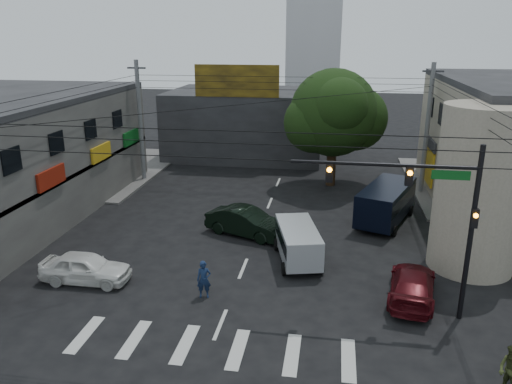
% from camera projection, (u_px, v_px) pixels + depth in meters
% --- Properties ---
extents(ground, '(160.00, 160.00, 0.00)m').
position_uv_depth(ground, '(235.00, 288.00, 22.67)').
color(ground, black).
rests_on(ground, ground).
extents(sidewalk_far_left, '(16.00, 16.00, 0.15)m').
position_uv_depth(sidewalk_far_left, '(69.00, 169.00, 42.26)').
color(sidewalk_far_left, '#514F4C').
rests_on(sidewalk_far_left, ground).
extents(corner_column, '(4.00, 4.00, 8.00)m').
position_uv_depth(corner_column, '(479.00, 190.00, 23.56)').
color(corner_column, gray).
rests_on(corner_column, ground).
extents(building_far, '(14.00, 10.00, 6.00)m').
position_uv_depth(building_far, '(247.00, 123.00, 46.80)').
color(building_far, '#232326').
rests_on(building_far, ground).
extents(billboard, '(7.00, 0.30, 2.60)m').
position_uv_depth(billboard, '(237.00, 81.00, 40.88)').
color(billboard, olive).
rests_on(billboard, building_far).
extents(street_tree, '(6.40, 6.40, 8.70)m').
position_uv_depth(street_tree, '(334.00, 113.00, 36.39)').
color(street_tree, black).
rests_on(street_tree, ground).
extents(traffic_gantry, '(7.10, 0.35, 7.20)m').
position_uv_depth(traffic_gantry, '(429.00, 204.00, 19.08)').
color(traffic_gantry, black).
rests_on(traffic_gantry, ground).
extents(utility_pole_far_left, '(0.32, 0.32, 9.20)m').
position_uv_depth(utility_pole_far_left, '(140.00, 122.00, 37.88)').
color(utility_pole_far_left, '#59595B').
rests_on(utility_pole_far_left, ground).
extents(utility_pole_far_right, '(0.32, 0.32, 9.20)m').
position_uv_depth(utility_pole_far_right, '(427.00, 130.00, 34.74)').
color(utility_pole_far_right, '#59595B').
rests_on(utility_pole_far_right, ground).
extents(dark_sedan, '(5.00, 5.96, 1.58)m').
position_uv_depth(dark_sedan, '(247.00, 222.00, 28.38)').
color(dark_sedan, black).
rests_on(dark_sedan, ground).
extents(white_compact, '(1.73, 4.18, 1.42)m').
position_uv_depth(white_compact, '(86.00, 268.00, 23.06)').
color(white_compact, white).
rests_on(white_compact, ground).
extents(maroon_sedan, '(3.44, 5.26, 1.34)m').
position_uv_depth(maroon_sedan, '(412.00, 285.00, 21.59)').
color(maroon_sedan, '#41090E').
rests_on(maroon_sedan, ground).
extents(silver_minivan, '(5.07, 3.77, 1.82)m').
position_uv_depth(silver_minivan, '(298.00, 245.00, 25.08)').
color(silver_minivan, '#B3B6BC').
rests_on(silver_minivan, ground).
extents(navy_van, '(7.18, 5.97, 2.30)m').
position_uv_depth(navy_van, '(386.00, 204.00, 30.23)').
color(navy_van, black).
rests_on(navy_van, ground).
extents(traffic_officer, '(0.80, 0.69, 1.70)m').
position_uv_depth(traffic_officer, '(204.00, 279.00, 21.66)').
color(traffic_officer, '#122140').
rests_on(traffic_officer, ground).
extents(pedestrian_olive, '(1.45, 1.44, 1.76)m').
position_uv_depth(pedestrian_olive, '(511.00, 371.00, 15.74)').
color(pedestrian_olive, '#323A1B').
rests_on(pedestrian_olive, ground).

